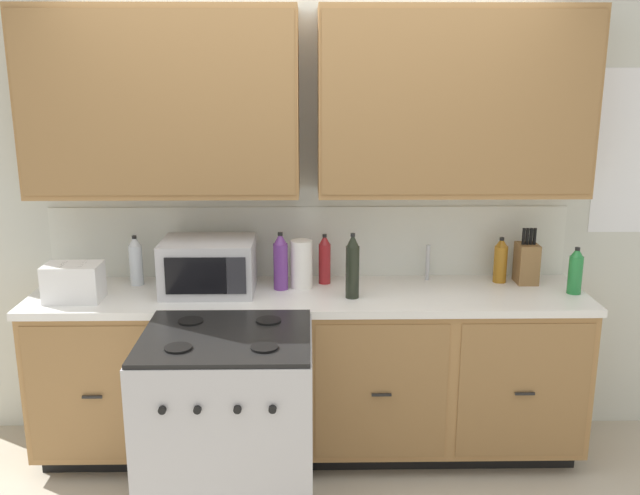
# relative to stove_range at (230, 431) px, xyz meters

# --- Properties ---
(ground_plane) EXTENTS (8.00, 8.00, 0.00)m
(ground_plane) POSITION_rel_stove_range_xyz_m (0.37, 0.33, -0.47)
(ground_plane) COLOR #B2A893
(wall_unit) EXTENTS (4.09, 0.40, 2.53)m
(wall_unit) POSITION_rel_stove_range_xyz_m (0.37, 0.83, 1.20)
(wall_unit) COLOR silver
(wall_unit) RESTS_ON ground_plane
(counter_run) EXTENTS (2.92, 0.64, 0.93)m
(counter_run) POSITION_rel_stove_range_xyz_m (0.37, 0.63, 0.01)
(counter_run) COLOR black
(counter_run) RESTS_ON ground_plane
(stove_range) EXTENTS (0.76, 0.68, 0.95)m
(stove_range) POSITION_rel_stove_range_xyz_m (0.00, 0.00, 0.00)
(stove_range) COLOR #B7B7BC
(stove_range) RESTS_ON ground_plane
(microwave) EXTENTS (0.48, 0.37, 0.28)m
(microwave) POSITION_rel_stove_range_xyz_m (-0.16, 0.65, 0.60)
(microwave) COLOR #B7B7BC
(microwave) RESTS_ON counter_run
(toaster) EXTENTS (0.28, 0.18, 0.19)m
(toaster) POSITION_rel_stove_range_xyz_m (-0.83, 0.51, 0.56)
(toaster) COLOR white
(toaster) RESTS_ON counter_run
(knife_block) EXTENTS (0.11, 0.14, 0.31)m
(knife_block) POSITION_rel_stove_range_xyz_m (1.56, 0.78, 0.58)
(knife_block) COLOR olive
(knife_block) RESTS_ON counter_run
(sink_faucet) EXTENTS (0.02, 0.02, 0.20)m
(sink_faucet) POSITION_rel_stove_range_xyz_m (1.03, 0.84, 0.56)
(sink_faucet) COLOR #B2B5BA
(sink_faucet) RESTS_ON counter_run
(paper_towel_roll) EXTENTS (0.12, 0.12, 0.26)m
(paper_towel_roll) POSITION_rel_stove_range_xyz_m (0.33, 0.71, 0.59)
(paper_towel_roll) COLOR white
(paper_towel_roll) RESTS_ON counter_run
(bottle_dark) EXTENTS (0.07, 0.07, 0.34)m
(bottle_dark) POSITION_rel_stove_range_xyz_m (0.59, 0.53, 0.63)
(bottle_dark) COLOR black
(bottle_dark) RESTS_ON counter_run
(bottle_violet) EXTENTS (0.08, 0.08, 0.31)m
(bottle_violet) POSITION_rel_stove_range_xyz_m (0.22, 0.69, 0.61)
(bottle_violet) COLOR #663384
(bottle_violet) RESTS_ON counter_run
(bottle_clear) EXTENTS (0.07, 0.07, 0.28)m
(bottle_clear) POSITION_rel_stove_range_xyz_m (-0.57, 0.78, 0.59)
(bottle_clear) COLOR silver
(bottle_clear) RESTS_ON counter_run
(bottle_green) EXTENTS (0.07, 0.07, 0.25)m
(bottle_green) POSITION_rel_stove_range_xyz_m (1.76, 0.59, 0.58)
(bottle_green) COLOR #237A38
(bottle_green) RESTS_ON counter_run
(bottle_amber) EXTENTS (0.07, 0.07, 0.25)m
(bottle_amber) POSITION_rel_stove_range_xyz_m (1.42, 0.79, 0.58)
(bottle_amber) COLOR #9E6619
(bottle_amber) RESTS_ON counter_run
(bottle_red) EXTENTS (0.07, 0.07, 0.28)m
(bottle_red) POSITION_rel_stove_range_xyz_m (0.45, 0.79, 0.59)
(bottle_red) COLOR maroon
(bottle_red) RESTS_ON counter_run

